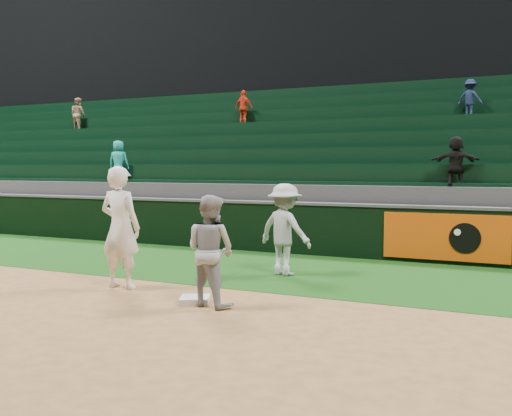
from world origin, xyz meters
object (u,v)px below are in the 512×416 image
at_px(first_base, 195,300).
at_px(baserunner, 210,250).
at_px(base_coach, 285,229).
at_px(first_baseman, 120,227).

relative_size(first_base, baserunner, 0.26).
distance_m(first_base, base_coach, 2.84).
relative_size(first_base, first_baseman, 0.21).
bearing_deg(first_base, first_baseman, 166.66).
distance_m(baserunner, base_coach, 2.73).
relative_size(first_baseman, baserunner, 1.25).
distance_m(first_base, first_baseman, 2.04).
distance_m(first_base, baserunner, 0.84).
bearing_deg(base_coach, first_base, 97.04).
height_order(first_base, first_baseman, first_baseman).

